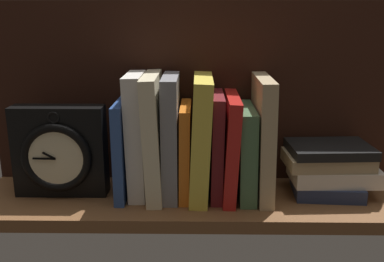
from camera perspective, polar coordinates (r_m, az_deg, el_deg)
ground_plane at (r=90.27cm, az=0.72°, el=-9.17°), size 88.45×22.20×2.50cm
back_panel at (r=94.07cm, az=0.78°, el=4.94°), size 88.45×1.20×38.30cm
book_blue_modern at (r=88.95cm, az=-8.97°, el=-2.21°), size 1.95×14.61×19.30cm
book_white_catcher at (r=87.74cm, az=-7.17°, el=-0.60°), size 3.81×12.01×24.60cm
book_cream_twain at (r=87.35cm, az=-4.95°, el=-0.65°), size 3.90×16.29×24.50cm
book_gray_chess at (r=87.12cm, az=-2.78°, el=-0.73°), size 3.10×14.05×24.19cm
book_orange_pandolfini at (r=87.83cm, az=-0.91°, el=-2.52°), size 2.21×13.67×18.52cm
book_yellow_seinlanguage at (r=86.98cm, az=1.11°, el=-0.82°), size 4.51×16.83×24.08cm
book_maroon_dawkins at (r=87.54cm, az=3.19°, el=-1.86°), size 2.49×13.66×20.69cm
book_red_requiem at (r=87.74cm, az=4.90°, el=-1.97°), size 3.29×16.82×20.40cm
book_green_romantic at (r=88.36cm, az=6.92°, el=-2.66°), size 3.54×15.25×18.14cm
book_tan_shortstories at (r=87.92cm, az=9.14°, el=-0.84°), size 3.28×16.48×24.00cm
framed_clock at (r=91.30cm, az=-16.87°, el=-2.65°), size 18.28×6.06×18.28cm
book_stack_side at (r=93.35cm, az=17.43°, el=-4.66°), size 18.69×12.43×10.35cm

